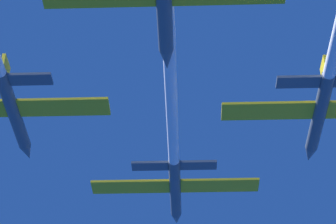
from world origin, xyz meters
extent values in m
cylinder|color=#4C5660|center=(0.76, 0.87, 0.74)|extent=(1.40, 12.71, 1.40)
cone|color=#4C5660|center=(0.76, 8.62, 0.74)|extent=(1.37, 2.80, 1.37)
ellipsoid|color=black|center=(0.76, 3.67, 1.34)|extent=(0.98, 2.54, 0.70)
cube|color=yellow|center=(-4.77, 0.24, 0.74)|extent=(9.66, 2.80, 0.30)
cube|color=yellow|center=(6.29, 0.24, 0.74)|extent=(9.66, 2.80, 0.30)
cube|color=yellow|center=(0.76, -4.21, 2.46)|extent=(0.37, 2.29, 2.03)
cube|color=#4C5660|center=(-2.11, -4.47, 0.74)|extent=(4.35, 1.68, 0.30)
cube|color=#4C5660|center=(3.63, -4.47, 0.74)|extent=(4.35, 1.68, 0.30)
cylinder|color=white|center=(0.76, -26.83, 0.74)|extent=(1.26, 42.71, 1.26)
cylinder|color=#4C5660|center=(-16.18, -15.32, 0.96)|extent=(1.40, 12.71, 1.40)
cone|color=#4C5660|center=(-16.18, -7.56, 0.96)|extent=(1.37, 2.80, 1.37)
ellipsoid|color=black|center=(-16.18, -12.52, 1.55)|extent=(0.98, 2.54, 0.70)
cube|color=yellow|center=(-10.65, -15.95, 0.96)|extent=(9.66, 2.80, 0.30)
cube|color=yellow|center=(-16.18, -20.40, 2.67)|extent=(0.37, 2.29, 2.03)
cube|color=#4C5660|center=(-13.30, -20.65, 0.96)|extent=(4.35, 1.68, 0.30)
cylinder|color=#4C5660|center=(16.34, -14.88, 0.29)|extent=(1.40, 12.71, 1.40)
cone|color=#4C5660|center=(16.34, -7.13, 0.29)|extent=(1.37, 2.80, 1.37)
ellipsoid|color=black|center=(16.34, -12.09, 0.88)|extent=(0.98, 2.54, 0.70)
cube|color=yellow|center=(10.81, -15.52, 0.29)|extent=(9.66, 2.80, 0.30)
cube|color=yellow|center=(16.34, -19.97, 2.00)|extent=(0.37, 2.29, 2.03)
cube|color=#4C5660|center=(13.47, -20.22, 0.29)|extent=(4.35, 1.68, 0.30)
cone|color=#4C5660|center=(0.52, -24.67, -0.29)|extent=(1.37, 2.80, 1.37)
ellipsoid|color=black|center=(0.52, -29.63, 0.31)|extent=(0.98, 2.54, 0.70)
camera|label=1|loc=(2.12, -73.36, -43.28)|focal=73.63mm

